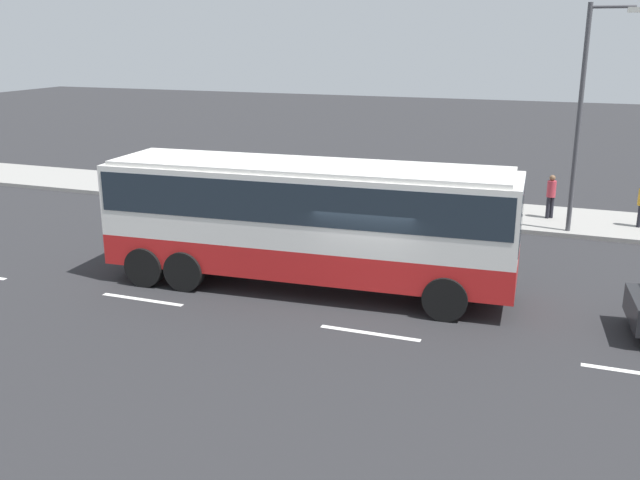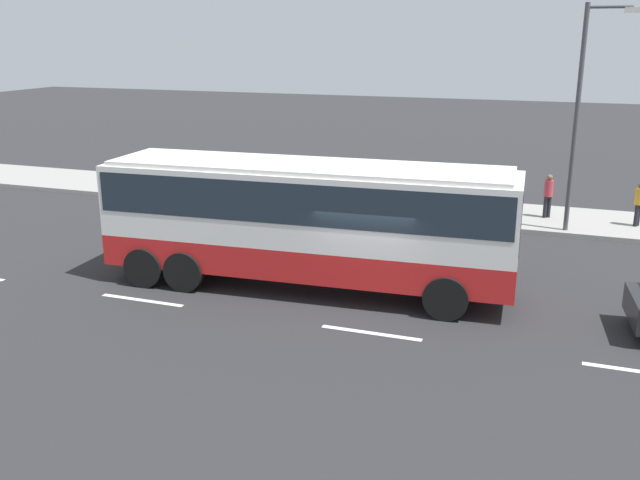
{
  "view_description": "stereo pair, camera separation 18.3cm",
  "coord_description": "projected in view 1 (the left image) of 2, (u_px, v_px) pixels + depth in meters",
  "views": [
    {
      "loc": [
        4.79,
        -16.66,
        6.69
      ],
      "look_at": [
        -1.48,
        0.18,
        1.44
      ],
      "focal_mm": 39.81,
      "sensor_mm": 36.0,
      "label": 1
    },
    {
      "loc": [
        4.62,
        -16.72,
        6.69
      ],
      "look_at": [
        -1.48,
        0.18,
        1.44
      ],
      "focal_mm": 39.81,
      "sensor_mm": 36.0,
      "label": 2
    }
  ],
  "objects": [
    {
      "name": "pedestrian_near_curb",
      "position": [
        551.0,
        194.0,
        25.83
      ],
      "size": [
        0.32,
        0.32,
        1.6
      ],
      "rotation": [
        0.0,
        0.0,
        2.23
      ],
      "color": "black",
      "rests_on": "sidewalk_curb"
    },
    {
      "name": "sidewalk_curb",
      "position": [
        444.0,
        211.0,
        27.4
      ],
      "size": [
        80.0,
        4.0,
        0.15
      ],
      "primitive_type": "cube",
      "color": "gray",
      "rests_on": "ground_plane"
    },
    {
      "name": "lane_centreline",
      "position": [
        342.0,
        329.0,
        16.66
      ],
      "size": [
        33.61,
        0.16,
        0.01
      ],
      "color": "white",
      "rests_on": "ground_plane"
    },
    {
      "name": "coach_bus",
      "position": [
        307.0,
        212.0,
        18.83
      ],
      "size": [
        11.11,
        3.28,
        3.42
      ],
      "rotation": [
        0.0,
        0.0,
        0.06
      ],
      "color": "red",
      "rests_on": "ground_plane"
    },
    {
      "name": "ground_plane",
      "position": [
        371.0,
        300.0,
        18.46
      ],
      "size": [
        120.0,
        120.0,
        0.0
      ],
      "primitive_type": "plane",
      "color": "#28282B"
    },
    {
      "name": "street_lamp",
      "position": [
        585.0,
        106.0,
        23.17
      ],
      "size": [
        1.68,
        0.24,
        7.48
      ],
      "color": "#47474C",
      "rests_on": "sidewalk_curb"
    }
  ]
}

